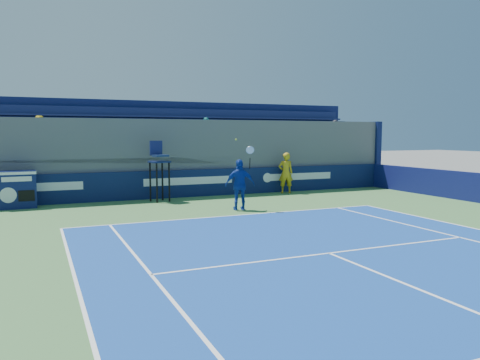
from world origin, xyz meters
name	(u,v)px	position (x,y,z in m)	size (l,w,h in m)	color
ball_person	(286,173)	(4.52, 16.55, 0.95)	(0.69, 0.45, 1.89)	gold
back_hoarding	(189,183)	(0.00, 17.10, 0.60)	(20.40, 0.21, 1.20)	#0B1640
match_clock	(17,189)	(-6.76, 16.60, 0.74)	(1.35, 0.78, 1.40)	#101951
umpire_chair	(159,164)	(-1.52, 16.22, 1.53)	(0.86, 0.86, 2.48)	black
tennis_player	(240,185)	(0.61, 12.90, 0.93)	(1.15, 0.69, 2.57)	#123396
stadium_seating	(175,153)	(-0.01, 19.15, 1.83)	(21.00, 4.05, 4.40)	#59585E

